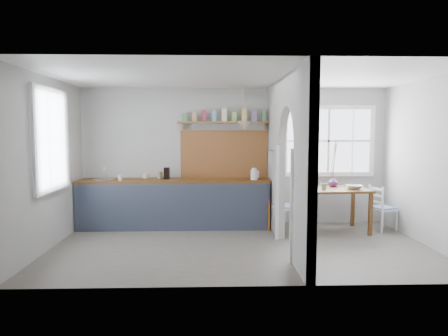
{
  "coord_description": "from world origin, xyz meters",
  "views": [
    {
      "loc": [
        -0.44,
        -6.03,
        1.77
      ],
      "look_at": [
        -0.25,
        0.22,
        1.2
      ],
      "focal_mm": 32.0,
      "sensor_mm": 36.0,
      "label": 1
    }
  ],
  "objects_px": {
    "dining_table": "(331,210)",
    "chair_right": "(383,208)",
    "chair_left": "(286,206)",
    "vase": "(333,182)",
    "kettle": "(254,174)"
  },
  "relations": [
    {
      "from": "dining_table",
      "to": "chair_right",
      "type": "relative_size",
      "value": 1.53
    },
    {
      "from": "chair_right",
      "to": "vase",
      "type": "distance_m",
      "value": 1.0
    },
    {
      "from": "dining_table",
      "to": "vase",
      "type": "relative_size",
      "value": 6.81
    },
    {
      "from": "chair_right",
      "to": "vase",
      "type": "xyz_separation_m",
      "value": [
        -0.88,
        0.12,
        0.46
      ]
    },
    {
      "from": "chair_left",
      "to": "kettle",
      "type": "xyz_separation_m",
      "value": [
        -0.52,
        0.36,
        0.53
      ]
    },
    {
      "from": "chair_right",
      "to": "kettle",
      "type": "distance_m",
      "value": 2.41
    },
    {
      "from": "chair_left",
      "to": "vase",
      "type": "distance_m",
      "value": 1.03
    },
    {
      "from": "dining_table",
      "to": "chair_right",
      "type": "bearing_deg",
      "value": 0.65
    },
    {
      "from": "vase",
      "to": "chair_left",
      "type": "bearing_deg",
      "value": -163.1
    },
    {
      "from": "chair_right",
      "to": "vase",
      "type": "bearing_deg",
      "value": 62.83
    },
    {
      "from": "chair_left",
      "to": "vase",
      "type": "xyz_separation_m",
      "value": [
        0.91,
        0.28,
        0.39
      ]
    },
    {
      "from": "chair_left",
      "to": "kettle",
      "type": "distance_m",
      "value": 0.83
    },
    {
      "from": "kettle",
      "to": "vase",
      "type": "bearing_deg",
      "value": 16.51
    },
    {
      "from": "kettle",
      "to": "vase",
      "type": "distance_m",
      "value": 1.45
    },
    {
      "from": "chair_left",
      "to": "kettle",
      "type": "relative_size",
      "value": 4.52
    }
  ]
}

